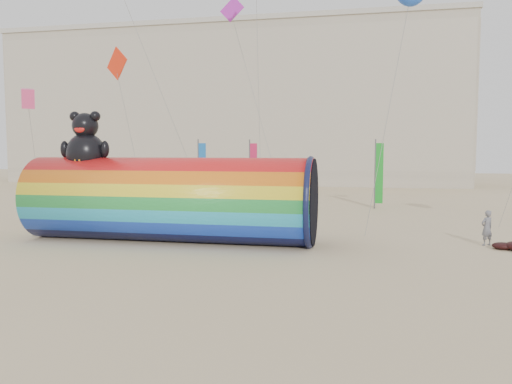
# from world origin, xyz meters

# --- Properties ---
(ground) EXTENTS (160.00, 160.00, 0.00)m
(ground) POSITION_xyz_m (0.00, 0.00, 0.00)
(ground) COLOR #CCB58C
(ground) RESTS_ON ground
(hotel_building) EXTENTS (60.40, 15.40, 20.60)m
(hotel_building) POSITION_xyz_m (-12.00, 45.95, 10.31)
(hotel_building) COLOR #B7AD99
(hotel_building) RESTS_ON ground
(windsock_assembly) EXTENTS (13.84, 4.21, 6.38)m
(windsock_assembly) POSITION_xyz_m (-3.65, 1.02, 2.12)
(windsock_assembly) COLOR red
(windsock_assembly) RESTS_ON ground
(kite_handler) EXTENTS (0.71, 0.64, 1.63)m
(kite_handler) POSITION_xyz_m (11.04, 2.84, 0.81)
(kite_handler) COLOR slate
(kite_handler) RESTS_ON ground
(festival_banners) EXTENTS (13.68, 2.46, 5.20)m
(festival_banners) POSITION_xyz_m (-0.87, 15.83, 2.64)
(festival_banners) COLOR #59595E
(festival_banners) RESTS_ON ground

